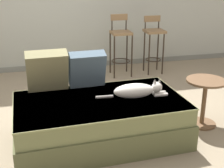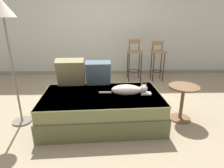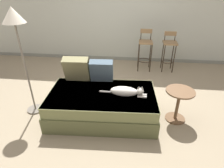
% 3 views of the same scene
% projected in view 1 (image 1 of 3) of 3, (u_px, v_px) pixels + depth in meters
% --- Properties ---
extents(ground_plane, '(16.00, 16.00, 0.00)m').
position_uv_depth(ground_plane, '(94.00, 122.00, 3.66)').
color(ground_plane, gray).
rests_on(ground_plane, ground).
extents(wall_baseboard_trim, '(8.00, 0.02, 0.09)m').
position_uv_depth(wall_baseboard_trim, '(72.00, 65.00, 5.65)').
color(wall_baseboard_trim, gray).
rests_on(wall_baseboard_trim, ground).
extents(couch, '(1.76, 1.06, 0.45)m').
position_uv_depth(couch, '(100.00, 120.00, 3.22)').
color(couch, brown).
rests_on(couch, ground).
extents(throw_pillow_corner, '(0.44, 0.30, 0.46)m').
position_uv_depth(throw_pillow_corner, '(47.00, 71.00, 3.29)').
color(throw_pillow_corner, '#847F56').
rests_on(throw_pillow_corner, couch).
extents(throw_pillow_middle, '(0.40, 0.26, 0.41)m').
position_uv_depth(throw_pillow_middle, '(87.00, 69.00, 3.41)').
color(throw_pillow_middle, '#4C6070').
rests_on(throw_pillow_middle, couch).
extents(cat, '(0.74, 0.19, 0.19)m').
position_uv_depth(cat, '(137.00, 91.00, 3.17)').
color(cat, white).
rests_on(cat, couch).
extents(bar_stool_near_window, '(0.32, 0.32, 1.00)m').
position_uv_depth(bar_stool_near_window, '(121.00, 41.00, 5.11)').
color(bar_stool_near_window, '#2D2319').
rests_on(bar_stool_near_window, ground).
extents(bar_stool_by_doorway, '(0.32, 0.32, 0.95)m').
position_uv_depth(bar_stool_by_doorway, '(154.00, 39.00, 5.23)').
color(bar_stool_by_doorway, '#2D2319').
rests_on(bar_stool_by_doorway, ground).
extents(side_table, '(0.44, 0.44, 0.55)m').
position_uv_depth(side_table, '(205.00, 96.00, 3.49)').
color(side_table, brown).
rests_on(side_table, ground).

